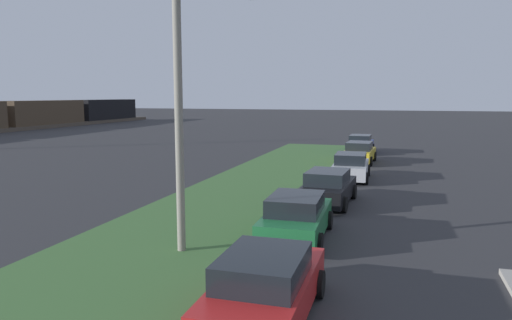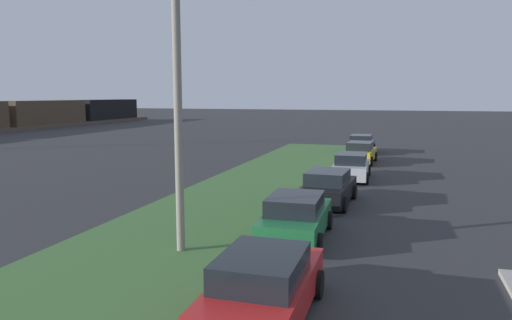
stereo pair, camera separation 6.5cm
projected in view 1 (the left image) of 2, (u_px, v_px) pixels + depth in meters
grass_median at (170, 239)px, 15.06m from camera, size 60.00×6.00×0.12m
parked_car_red at (265, 287)px, 9.70m from camera, size 4.32×2.05×1.47m
parked_car_green at (296, 217)px, 15.24m from camera, size 4.36×2.13×1.47m
parked_car_black at (328, 187)px, 20.16m from camera, size 4.38×2.18×1.47m
parked_car_silver at (351, 167)px, 26.08m from camera, size 4.35×2.11×1.47m
parked_car_yellow at (359, 153)px, 32.47m from camera, size 4.38×2.17×1.47m
parked_car_blue at (360, 144)px, 38.18m from camera, size 4.33×2.08×1.47m
streetlight at (190, 104)px, 13.15m from camera, size 0.37×2.87×7.50m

